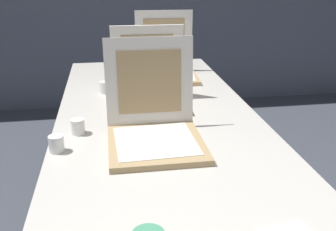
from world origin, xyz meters
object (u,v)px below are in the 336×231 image
(table, at_px, (158,126))
(pizza_box_back, at_px, (166,68))
(cup_white_far, at_px, (105,87))
(cup_white_near_center, at_px, (78,127))
(pizza_box_front, at_px, (155,129))
(pizza_box_middle, at_px, (149,92))
(cup_white_near_left, at_px, (56,144))

(table, bearing_deg, pizza_box_back, 78.09)
(cup_white_far, xyz_separation_m, cup_white_near_center, (-0.11, -0.50, 0.00))
(pizza_box_front, height_order, pizza_box_back, pizza_box_back)
(cup_white_far, bearing_deg, pizza_box_back, 35.89)
(cup_white_far, bearing_deg, pizza_box_front, -73.68)
(pizza_box_middle, bearing_deg, table, -82.88)
(table, bearing_deg, pizza_box_middle, 96.00)
(table, relative_size, cup_white_near_center, 33.90)
(pizza_box_back, relative_size, cup_white_near_center, 6.05)
(pizza_box_front, xyz_separation_m, cup_white_far, (-0.18, 0.62, -0.02))
(pizza_box_middle, bearing_deg, cup_white_near_center, -133.71)
(pizza_box_middle, height_order, cup_white_near_left, pizza_box_middle)
(pizza_box_front, height_order, cup_white_near_center, pizza_box_front)
(cup_white_far, bearing_deg, cup_white_near_center, -101.88)
(pizza_box_middle, xyz_separation_m, pizza_box_back, (0.15, 0.44, 0.00))
(pizza_box_front, bearing_deg, pizza_box_back, 78.56)
(pizza_box_middle, relative_size, cup_white_near_left, 5.91)
(cup_white_near_center, bearing_deg, cup_white_near_left, -114.34)
(cup_white_near_center, bearing_deg, table, 22.98)
(pizza_box_middle, xyz_separation_m, cup_white_near_center, (-0.32, -0.32, -0.02))
(pizza_box_back, relative_size, cup_white_far, 6.05)
(pizza_box_front, bearing_deg, cup_white_near_left, -176.21)
(table, bearing_deg, cup_white_far, 122.72)
(pizza_box_back, bearing_deg, pizza_box_middle, -105.70)
(pizza_box_back, relative_size, cup_white_near_left, 6.05)
(pizza_box_front, xyz_separation_m, cup_white_near_center, (-0.29, 0.12, -0.02))
(table, bearing_deg, pizza_box_front, -100.25)
(pizza_box_back, bearing_deg, pizza_box_front, -98.49)
(pizza_box_front, bearing_deg, table, 79.73)
(table, height_order, pizza_box_front, pizza_box_front)
(pizza_box_back, height_order, cup_white_far, pizza_box_back)
(table, xyz_separation_m, pizza_box_front, (-0.05, -0.26, 0.10))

